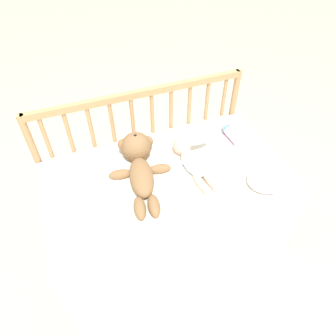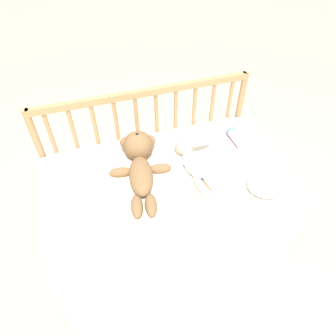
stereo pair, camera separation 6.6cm
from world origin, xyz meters
name	(u,v)px [view 1 (the left image)]	position (x,y,z in m)	size (l,w,h in m)	color
ground_plane	(168,237)	(0.00, 0.00, 0.00)	(12.00, 12.00, 0.00)	#C6B293
crib_mattress	(168,211)	(0.00, 0.00, 0.27)	(1.22, 0.70, 0.55)	#EDB7C6
crib_rail	(143,127)	(0.00, 0.37, 0.60)	(1.22, 0.04, 0.83)	tan
blanket	(165,177)	(-0.02, 0.01, 0.55)	(0.83, 0.59, 0.01)	silver
teddy_bear	(139,163)	(-0.12, 0.09, 0.61)	(0.32, 0.50, 0.16)	olive
baby	(191,160)	(0.14, 0.03, 0.59)	(0.31, 0.38, 0.10)	white
baby_bottle	(231,134)	(0.45, 0.15, 0.58)	(0.06, 0.16, 0.06)	white
small_pillow	(266,180)	(0.42, -0.23, 0.58)	(0.19, 0.17, 0.06)	white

